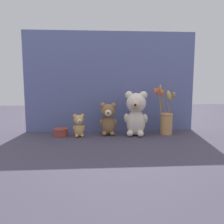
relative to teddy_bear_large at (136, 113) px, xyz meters
The scene contains 7 objects.
ground_plane 0.22m from the teddy_bear_large, behind, with size 4.00×4.00×0.00m, color #3D3847.
backdrop_wall 0.31m from the teddy_bear_large, 133.60° to the left, with size 1.24×0.02×0.72m.
teddy_bear_large is the anchor object (origin of this frame).
teddy_bear_medium 0.19m from the teddy_bear_large, behind, with size 0.12×0.11×0.22m.
teddy_bear_small 0.39m from the teddy_bear_large, behind, with size 0.09×0.08×0.15m.
flower_vase 0.23m from the teddy_bear_large, ahead, with size 0.17×0.13×0.35m.
decorative_tin_tall 0.52m from the teddy_bear_large, behind, with size 0.10×0.10×0.05m.
Camera 1 is at (-0.12, -1.57, 0.38)m, focal length 38.00 mm.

